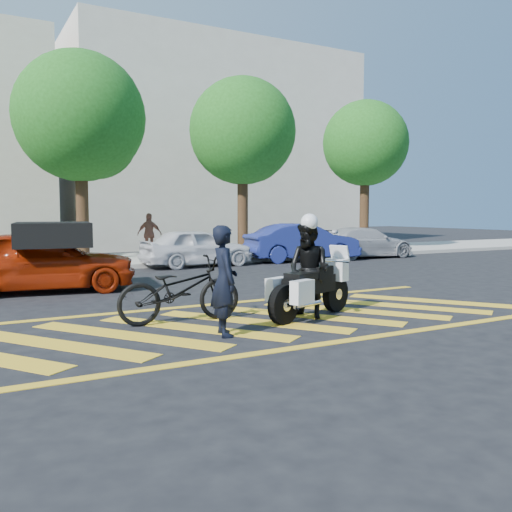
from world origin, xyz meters
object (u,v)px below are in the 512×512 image
red_convertible (40,261)px  parked_far_right (365,243)px  officer_moto (309,270)px  officer_bike (224,281)px  bicycle (180,290)px  parked_mid_right (197,247)px  police_motorcycle (310,288)px  parked_right (302,242)px

red_convertible → parked_far_right: red_convertible is taller
officer_moto → red_convertible: officer_moto is taller
officer_bike → officer_moto: size_ratio=0.99×
red_convertible → bicycle: bearing=-153.4°
red_convertible → parked_mid_right: bearing=-47.7°
police_motorcycle → parked_mid_right: size_ratio=0.56×
officer_bike → parked_right: size_ratio=0.39×
red_convertible → officer_moto: bearing=-137.9°
officer_bike → police_motorcycle: (1.93, 0.50, -0.30)m
red_convertible → parked_far_right: bearing=-65.8°
red_convertible → parked_right: size_ratio=1.00×
bicycle → officer_bike: bearing=-166.2°
officer_bike → parked_right: bearing=-29.0°
officer_bike → red_convertible: officer_bike is taller
officer_bike → police_motorcycle: bearing=-65.4°
officer_moto → parked_far_right: size_ratio=0.40×
parked_right → bicycle: bearing=143.2°
officer_bike → red_convertible: size_ratio=0.39×
officer_bike → police_motorcycle: officer_bike is taller
officer_bike → officer_moto: (1.91, 0.52, 0.01)m
officer_bike → red_convertible: bearing=27.1°
parked_mid_right → red_convertible: bearing=122.0°
bicycle → parked_mid_right: size_ratio=0.56×
bicycle → police_motorcycle: size_ratio=0.99×
parked_far_right → officer_bike: bearing=133.6°
officer_moto → red_convertible: bearing=-166.2°
bicycle → parked_far_right: 14.26m
officer_bike → parked_far_right: bearing=-38.2°
parked_mid_right → parked_right: bearing=-93.1°
bicycle → police_motorcycle: bicycle is taller
parked_right → parked_far_right: size_ratio=1.02×
parked_mid_right → parked_right: (4.31, -0.07, 0.06)m
police_motorcycle → parked_right: bearing=36.9°
officer_moto → parked_right: 11.12m
police_motorcycle → officer_moto: size_ratio=1.27×
bicycle → parked_far_right: size_ratio=0.50×
police_motorcycle → parked_far_right: 13.12m
police_motorcycle → red_convertible: bearing=103.9°
officer_bike → parked_mid_right: bearing=-10.2°
officer_bike → parked_far_right: size_ratio=0.39×
parked_right → police_motorcycle: bearing=154.0°
bicycle → parked_far_right: (11.32, 8.66, 0.06)m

